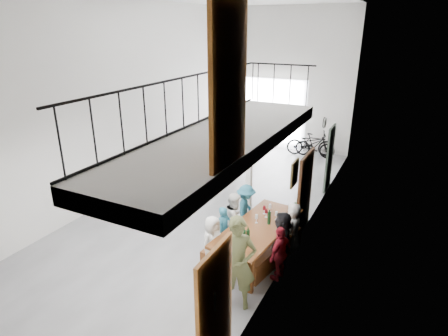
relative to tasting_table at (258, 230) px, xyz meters
The scene contains 24 objects.
floor 3.01m from the tasting_table, 138.13° to the left, with size 12.00×12.00×0.00m, color #5E5E60.
room_walls 4.08m from the tasting_table, 138.13° to the left, with size 12.00×12.00×12.00m.
gateway_portal 8.33m from the tasting_table, 108.08° to the left, with size 2.80×0.08×2.80m, color white.
right_wall_decor 1.16m from the tasting_table, ahead, with size 0.07×8.28×5.07m.
balcony 2.55m from the tasting_table, 99.50° to the right, with size 1.52×5.62×4.00m.
tasting_table is the anchor object (origin of this frame).
bench_inner 0.86m from the tasting_table, behind, with size 0.28×1.76×0.41m, color brown.
bench_wall 0.63m from the tasting_table, ahead, with size 0.25×1.92×0.44m, color brown.
tableware 0.23m from the tasting_table, 14.41° to the left, with size 0.41×1.53×0.35m.
side_bench 5.24m from the tasting_table, 153.49° to the left, with size 0.38×1.75×0.49m, color brown.
oak_barrel 8.09m from the tasting_table, 123.82° to the left, with size 0.68×0.68×1.00m.
serving_counter 8.56m from the tasting_table, 117.32° to the left, with size 1.73×0.48×0.91m, color #381B0E.
counter_bottles 8.56m from the tasting_table, 117.32° to the left, with size 1.49×0.17×0.28m.
guest_left_a 1.03m from the tasting_table, 134.58° to the right, with size 0.58×0.38×1.18m, color silver.
guest_left_b 0.78m from the tasting_table, behind, with size 0.40×0.26×1.11m, color #266880.
guest_left_c 0.77m from the tasting_table, 156.06° to the left, with size 0.62×0.48×1.27m, color silver.
guest_left_d 1.13m from the tasting_table, 127.17° to the left, with size 0.81×0.46×1.25m, color #266880.
guest_right_a 0.80m from the tasting_table, 35.51° to the right, with size 0.68×0.28×1.17m, color #AD1D2F.
guest_right_b 0.54m from the tasting_table, ahead, with size 1.15×0.36×1.23m, color black.
guest_right_c 0.87m from the tasting_table, 47.89° to the left, with size 0.56×0.37×1.15m, color silver.
host_standing 1.57m from the tasting_table, 81.80° to the right, with size 0.65×0.43×1.78m, color #50542F.
potted_plant 2.54m from the tasting_table, 83.68° to the left, with size 0.43×0.38×0.48m, color #21521D.
bicycle_near 7.47m from the tasting_table, 96.01° to the left, with size 0.63×1.82×0.95m, color black.
bicycle_far 7.32m from the tasting_table, 94.51° to the left, with size 0.43×1.53×0.92m, color black.
Camera 1 is at (4.65, -8.50, 4.77)m, focal length 30.00 mm.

